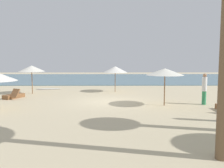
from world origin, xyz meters
name	(u,v)px	position (x,y,z in m)	size (l,w,h in m)	color
ground_plane	(108,102)	(0.00, 0.00, 0.00)	(60.00, 60.00, 0.00)	beige
ocean_water	(109,78)	(0.00, 17.00, 0.03)	(48.00, 16.00, 0.06)	slate
umbrella_1	(32,69)	(-5.88, 3.59, 1.95)	(2.00, 2.00, 2.19)	brown
umbrella_2	(165,72)	(3.33, -1.26, 1.99)	(2.19, 2.19, 2.19)	brown
umbrella_3	(115,69)	(0.55, 4.64, 1.83)	(1.98, 1.98, 2.09)	brown
lounger_1	(14,96)	(-6.50, 1.41, 0.17)	(1.29, 1.74, 0.72)	brown
person_0	(204,88)	(5.77, -1.00, 0.97)	(0.36, 0.36, 1.87)	#338C59
person_1	(224,102)	(5.18, -4.99, 0.86)	(0.46, 0.46, 1.71)	#2D4C8C
surfboard	(49,89)	(-5.27, 6.28, 0.04)	(2.18, 0.66, 0.07)	silver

